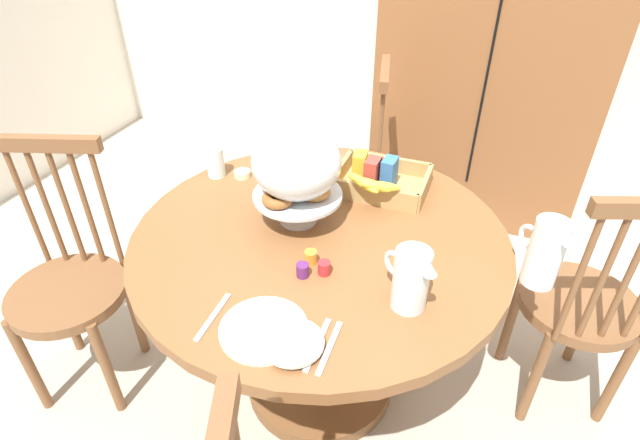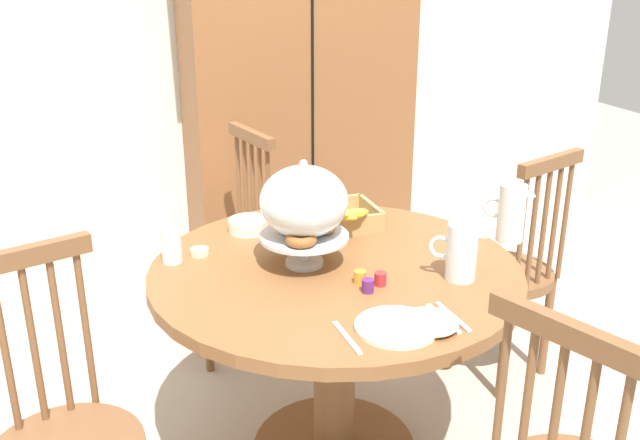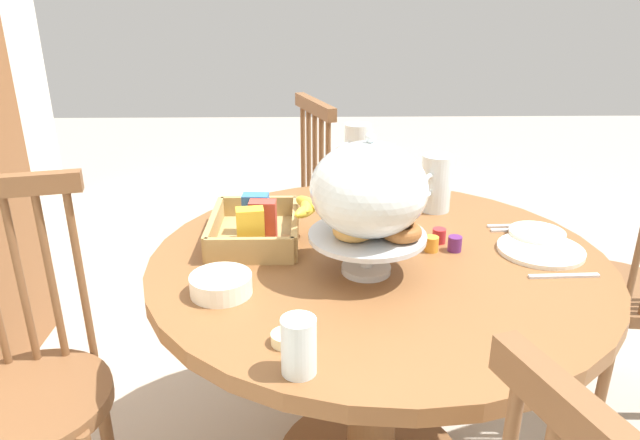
{
  "view_description": "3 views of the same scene",
  "coord_description": "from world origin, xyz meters",
  "px_view_note": "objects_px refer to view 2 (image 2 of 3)",
  "views": [
    {
      "loc": [
        0.32,
        -1.24,
        1.68
      ],
      "look_at": [
        -0.12,
        -0.07,
        0.79
      ],
      "focal_mm": 28.38,
      "sensor_mm": 36.0,
      "label": 1
    },
    {
      "loc": [
        -0.82,
        -1.96,
        1.66
      ],
      "look_at": [
        -0.12,
        0.08,
        0.84
      ],
      "focal_mm": 39.57,
      "sensor_mm": 36.0,
      "label": 2
    },
    {
      "loc": [
        -1.48,
        0.11,
        1.39
      ],
      "look_at": [
        -0.12,
        0.08,
        0.84
      ],
      "focal_mm": 32.86,
      "sensor_mm": 36.0,
      "label": 3
    }
  ],
  "objects_px": {
    "drinking_glass": "(171,246)",
    "pastry_stand_with_dome": "(304,205)",
    "dining_table": "(335,327)",
    "cereal_basket": "(332,217)",
    "windsor_chair_near_window": "(227,253)",
    "milk_pitcher": "(511,215)",
    "china_plate_small": "(430,322)",
    "china_plate_large": "(396,327)",
    "butter_dish": "(199,252)",
    "orange_juice_pitcher": "(461,254)",
    "windsor_chair_far_side": "(508,275)",
    "cereal_bowl": "(248,225)",
    "wooden_armoire": "(295,93)"
  },
  "relations": [
    {
      "from": "drinking_glass",
      "to": "pastry_stand_with_dome",
      "type": "bearing_deg",
      "value": -21.95
    },
    {
      "from": "dining_table",
      "to": "cereal_basket",
      "type": "distance_m",
      "value": 0.42
    },
    {
      "from": "windsor_chair_near_window",
      "to": "milk_pitcher",
      "type": "bearing_deg",
      "value": -46.65
    },
    {
      "from": "pastry_stand_with_dome",
      "to": "china_plate_small",
      "type": "relative_size",
      "value": 2.29
    },
    {
      "from": "china_plate_small",
      "to": "china_plate_large",
      "type": "bearing_deg",
      "value": 166.34
    },
    {
      "from": "china_plate_small",
      "to": "butter_dish",
      "type": "relative_size",
      "value": 2.5
    },
    {
      "from": "dining_table",
      "to": "china_plate_large",
      "type": "height_order",
      "value": "china_plate_large"
    },
    {
      "from": "dining_table",
      "to": "drinking_glass",
      "type": "xyz_separation_m",
      "value": [
        -0.48,
        0.2,
        0.27
      ]
    },
    {
      "from": "milk_pitcher",
      "to": "china_plate_small",
      "type": "relative_size",
      "value": 1.32
    },
    {
      "from": "cereal_basket",
      "to": "china_plate_small",
      "type": "relative_size",
      "value": 2.11
    },
    {
      "from": "orange_juice_pitcher",
      "to": "cereal_basket",
      "type": "distance_m",
      "value": 0.56
    },
    {
      "from": "cereal_basket",
      "to": "china_plate_large",
      "type": "bearing_deg",
      "value": -96.66
    },
    {
      "from": "dining_table",
      "to": "china_plate_large",
      "type": "bearing_deg",
      "value": -88.14
    },
    {
      "from": "china_plate_large",
      "to": "pastry_stand_with_dome",
      "type": "bearing_deg",
      "value": 102.59
    },
    {
      "from": "dining_table",
      "to": "windsor_chair_near_window",
      "type": "relative_size",
      "value": 1.2
    },
    {
      "from": "orange_juice_pitcher",
      "to": "milk_pitcher",
      "type": "xyz_separation_m",
      "value": [
        0.31,
        0.22,
        0.01
      ]
    },
    {
      "from": "dining_table",
      "to": "china_plate_large",
      "type": "distance_m",
      "value": 0.48
    },
    {
      "from": "orange_juice_pitcher",
      "to": "milk_pitcher",
      "type": "height_order",
      "value": "milk_pitcher"
    },
    {
      "from": "milk_pitcher",
      "to": "butter_dish",
      "type": "bearing_deg",
      "value": 168.07
    },
    {
      "from": "windsor_chair_far_side",
      "to": "orange_juice_pitcher",
      "type": "distance_m",
      "value": 0.8
    },
    {
      "from": "pastry_stand_with_dome",
      "to": "drinking_glass",
      "type": "bearing_deg",
      "value": 158.05
    },
    {
      "from": "orange_juice_pitcher",
      "to": "cereal_basket",
      "type": "xyz_separation_m",
      "value": [
        -0.22,
        0.51,
        -0.03
      ]
    },
    {
      "from": "windsor_chair_near_window",
      "to": "china_plate_small",
      "type": "xyz_separation_m",
      "value": [
        0.28,
        -1.31,
        0.3
      ]
    },
    {
      "from": "dining_table",
      "to": "cereal_bowl",
      "type": "xyz_separation_m",
      "value": [
        -0.19,
        0.38,
        0.24
      ]
    },
    {
      "from": "milk_pitcher",
      "to": "cereal_bowl",
      "type": "distance_m",
      "value": 0.91
    },
    {
      "from": "windsor_chair_near_window",
      "to": "cereal_basket",
      "type": "relative_size",
      "value": 3.09
    },
    {
      "from": "pastry_stand_with_dome",
      "to": "butter_dish",
      "type": "bearing_deg",
      "value": 148.47
    },
    {
      "from": "milk_pitcher",
      "to": "china_plate_small",
      "type": "height_order",
      "value": "milk_pitcher"
    },
    {
      "from": "pastry_stand_with_dome",
      "to": "butter_dish",
      "type": "xyz_separation_m",
      "value": [
        -0.3,
        0.18,
        -0.19
      ]
    },
    {
      "from": "drinking_glass",
      "to": "butter_dish",
      "type": "xyz_separation_m",
      "value": [
        0.09,
        0.03,
        -0.04
      ]
    },
    {
      "from": "windsor_chair_near_window",
      "to": "cereal_bowl",
      "type": "xyz_separation_m",
      "value": [
        -0.01,
        -0.49,
        0.31
      ]
    },
    {
      "from": "milk_pitcher",
      "to": "butter_dish",
      "type": "distance_m",
      "value": 1.05
    },
    {
      "from": "china_plate_large",
      "to": "windsor_chair_near_window",
      "type": "bearing_deg",
      "value": 98.44
    },
    {
      "from": "pastry_stand_with_dome",
      "to": "drinking_glass",
      "type": "height_order",
      "value": "pastry_stand_with_dome"
    },
    {
      "from": "pastry_stand_with_dome",
      "to": "china_plate_large",
      "type": "relative_size",
      "value": 1.56
    },
    {
      "from": "china_plate_small",
      "to": "cereal_bowl",
      "type": "height_order",
      "value": "cereal_bowl"
    },
    {
      "from": "windsor_chair_far_side",
      "to": "cereal_basket",
      "type": "height_order",
      "value": "windsor_chair_far_side"
    },
    {
      "from": "dining_table",
      "to": "orange_juice_pitcher",
      "type": "height_order",
      "value": "orange_juice_pitcher"
    },
    {
      "from": "wooden_armoire",
      "to": "cereal_bowl",
      "type": "distance_m",
      "value": 1.33
    },
    {
      "from": "dining_table",
      "to": "cereal_basket",
      "type": "bearing_deg",
      "value": 72.04
    },
    {
      "from": "windsor_chair_far_side",
      "to": "milk_pitcher",
      "type": "xyz_separation_m",
      "value": [
        -0.21,
        -0.27,
        0.38
      ]
    },
    {
      "from": "wooden_armoire",
      "to": "cereal_basket",
      "type": "distance_m",
      "value": 1.3
    },
    {
      "from": "windsor_chair_near_window",
      "to": "wooden_armoire",
      "type": "bearing_deg",
      "value": 52.89
    },
    {
      "from": "milk_pitcher",
      "to": "china_plate_large",
      "type": "bearing_deg",
      "value": -145.15
    },
    {
      "from": "drinking_glass",
      "to": "butter_dish",
      "type": "height_order",
      "value": "drinking_glass"
    },
    {
      "from": "orange_juice_pitcher",
      "to": "wooden_armoire",
      "type": "bearing_deg",
      "value": 89.05
    },
    {
      "from": "milk_pitcher",
      "to": "drinking_glass",
      "type": "relative_size",
      "value": 1.81
    },
    {
      "from": "windsor_chair_far_side",
      "to": "cereal_bowl",
      "type": "height_order",
      "value": "windsor_chair_far_side"
    },
    {
      "from": "dining_table",
      "to": "drinking_glass",
      "type": "bearing_deg",
      "value": 157.72
    },
    {
      "from": "china_plate_small",
      "to": "drinking_glass",
      "type": "xyz_separation_m",
      "value": [
        -0.58,
        0.64,
        0.04
      ]
    }
  ]
}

